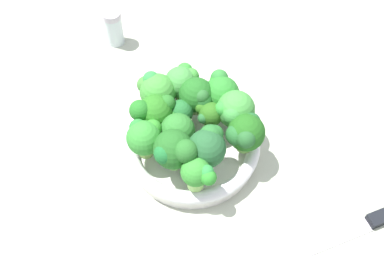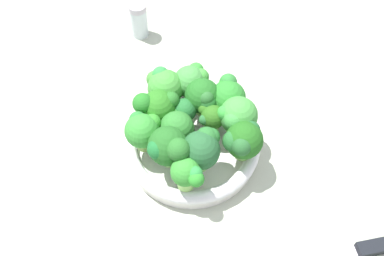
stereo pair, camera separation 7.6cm
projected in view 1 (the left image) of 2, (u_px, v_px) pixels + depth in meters
ground_plane at (205, 161)px, 81.82cm from camera, size 130.00×130.00×2.50cm
bowl at (192, 145)px, 79.91cm from camera, size 23.50×23.50×4.08cm
broccoli_floret_0 at (181, 112)px, 77.43cm from camera, size 4.41×4.22×5.44cm
broccoli_floret_1 at (154, 111)px, 76.11cm from camera, size 5.98×6.97×7.34cm
broccoli_floret_2 at (199, 173)px, 69.70cm from camera, size 4.68×5.58×6.55cm
broccoli_floret_3 at (156, 90)px, 79.18cm from camera, size 6.33×7.05×7.04cm
broccoli_floret_4 at (208, 146)px, 71.73cm from camera, size 6.96×6.18×7.78cm
broccoli_floret_5 at (208, 114)px, 76.62cm from camera, size 4.24×4.52×5.94cm
broccoli_floret_6 at (174, 150)px, 71.13cm from camera, size 6.40×7.32×8.22cm
broccoli_floret_7 at (177, 132)px, 74.54cm from camera, size 6.52×5.81×6.48cm
broccoli_floret_8 at (197, 96)px, 78.10cm from camera, size 6.05×6.05×7.27cm
broccoli_floret_9 at (144, 137)px, 73.24cm from camera, size 6.08×5.67×7.22cm
broccoli_floret_10 at (235, 110)px, 76.01cm from camera, size 6.72×6.55×7.69cm
broccoli_floret_11 at (181, 82)px, 80.37cm from camera, size 6.71×5.85×6.71cm
broccoli_floret_12 at (221, 92)px, 79.04cm from camera, size 6.77×6.21×6.86cm
broccoli_floret_13 at (245, 133)px, 73.64cm from camera, size 6.67×6.27×7.31cm
knife at (369, 223)px, 73.23cm from camera, size 16.99×23.31×1.50cm
pepper_shaker at (114, 28)px, 94.03cm from camera, size 3.71×3.71×7.86cm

